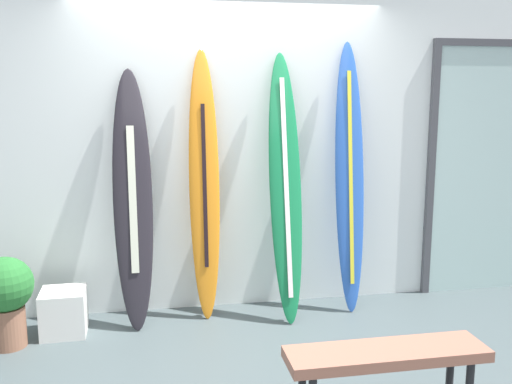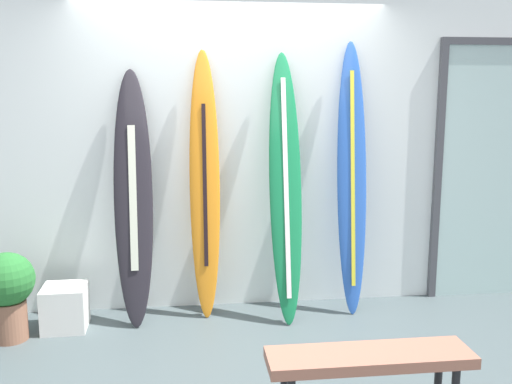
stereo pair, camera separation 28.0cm
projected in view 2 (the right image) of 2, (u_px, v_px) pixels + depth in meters
name	position (u px, v px, depth m)	size (l,w,h in m)	color
ground	(248.00, 373.00, 3.70)	(8.00, 8.00, 0.04)	#445052
wall_back	(231.00, 140.00, 4.73)	(7.20, 0.20, 2.80)	white
surfboard_charcoal	(133.00, 199.00, 4.37)	(0.31, 0.46, 1.98)	black
surfboard_sunset	(205.00, 187.00, 4.49)	(0.24, 0.30, 2.13)	orange
surfboard_emerald	(285.00, 189.00, 4.45)	(0.26, 0.53, 2.12)	#177644
surfboard_cobalt	(352.00, 179.00, 4.59)	(0.25, 0.38, 2.21)	blue
display_block_left	(65.00, 307.00, 4.33)	(0.33, 0.33, 0.34)	white
glass_door	(498.00, 167.00, 4.93)	(1.16, 0.06, 2.25)	silver
potted_plant	(8.00, 289.00, 4.10)	(0.39, 0.39, 0.66)	#8C5D46
bench	(369.00, 362.00, 3.01)	(1.10, 0.29, 0.44)	#945D4A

